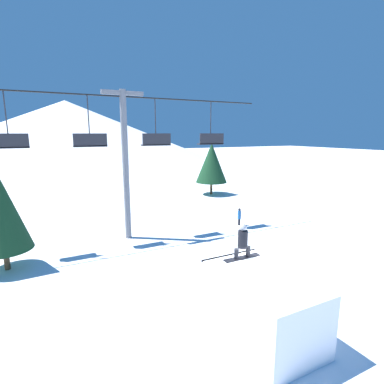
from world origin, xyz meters
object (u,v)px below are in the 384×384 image
snowboarder (243,241)px  pine_tree_near (0,211)px  snow_ramp (261,305)px  distant_skier (239,216)px

snowboarder → pine_tree_near: size_ratio=0.30×
snow_ramp → pine_tree_near: bearing=130.1°
pine_tree_near → distant_skier: 14.23m
snow_ramp → distant_skier: size_ratio=3.07×
snowboarder → snow_ramp: bearing=-99.5°
snow_ramp → distant_skier: 11.81m
pine_tree_near → distant_skier: size_ratio=3.89×
distant_skier → snow_ramp: bearing=-122.3°
snow_ramp → pine_tree_near: size_ratio=0.79×
snow_ramp → snowboarder: 2.17m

